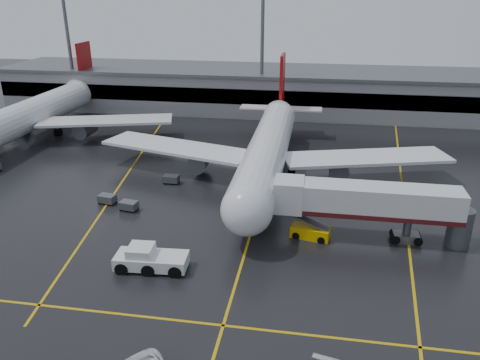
# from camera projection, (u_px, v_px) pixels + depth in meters

# --- Properties ---
(ground) EXTENTS (220.00, 220.00, 0.00)m
(ground) POSITION_uv_depth(u_px,v_px,m) (259.00, 206.00, 56.55)
(ground) COLOR black
(ground) RESTS_ON ground
(apron_line_centre) EXTENTS (0.25, 90.00, 0.02)m
(apron_line_centre) POSITION_uv_depth(u_px,v_px,m) (259.00, 205.00, 56.55)
(apron_line_centre) COLOR gold
(apron_line_centre) RESTS_ON ground
(apron_line_stop) EXTENTS (60.00, 0.25, 0.02)m
(apron_line_stop) POSITION_uv_depth(u_px,v_px,m) (223.00, 326.00, 36.47)
(apron_line_stop) COLOR gold
(apron_line_stop) RESTS_ON ground
(apron_line_left) EXTENTS (9.99, 69.35, 0.02)m
(apron_line_left) POSITION_uv_depth(u_px,v_px,m) (132.00, 167.00, 68.71)
(apron_line_left) COLOR gold
(apron_line_left) RESTS_ON ground
(apron_line_right) EXTENTS (7.57, 69.64, 0.02)m
(apron_line_right) POSITION_uv_depth(u_px,v_px,m) (402.00, 183.00, 62.94)
(apron_line_right) COLOR gold
(apron_line_right) RESTS_ON ground
(terminal) EXTENTS (122.00, 19.00, 8.60)m
(terminal) POSITION_uv_depth(u_px,v_px,m) (288.00, 90.00, 98.66)
(terminal) COLOR gray
(terminal) RESTS_ON ground
(light_mast_left) EXTENTS (3.00, 1.20, 25.45)m
(light_mast_left) POSITION_uv_depth(u_px,v_px,m) (68.00, 39.00, 96.23)
(light_mast_left) COLOR #595B60
(light_mast_left) RESTS_ON ground
(light_mast_mid) EXTENTS (3.00, 1.20, 25.45)m
(light_mast_mid) POSITION_uv_depth(u_px,v_px,m) (262.00, 43.00, 90.16)
(light_mast_mid) COLOR #595B60
(light_mast_mid) RESTS_ON ground
(main_airliner) EXTENTS (48.80, 45.60, 14.10)m
(main_airliner) POSITION_uv_depth(u_px,v_px,m) (269.00, 147.00, 63.81)
(main_airliner) COLOR silver
(main_airliner) RESTS_ON ground
(second_airliner) EXTENTS (48.80, 45.60, 14.10)m
(second_airliner) POSITION_uv_depth(u_px,v_px,m) (34.00, 113.00, 81.14)
(second_airliner) COLOR silver
(second_airliner) RESTS_ON ground
(jet_bridge) EXTENTS (19.90, 3.40, 6.05)m
(jet_bridge) POSITION_uv_depth(u_px,v_px,m) (368.00, 204.00, 47.78)
(jet_bridge) COLOR silver
(jet_bridge) RESTS_ON ground
(pushback_tractor) EXTENTS (6.83, 3.24, 2.39)m
(pushback_tractor) POSITION_uv_depth(u_px,v_px,m) (150.00, 259.00, 43.58)
(pushback_tractor) COLOR silver
(pushback_tractor) RESTS_ON ground
(belt_loader) EXTENTS (4.25, 2.55, 2.53)m
(belt_loader) POSITION_uv_depth(u_px,v_px,m) (310.00, 232.00, 49.12)
(belt_loader) COLOR #DFA805
(belt_loader) RESTS_ON ground
(baggage_cart_a) EXTENTS (2.20, 1.63, 1.12)m
(baggage_cart_a) POSITION_uv_depth(u_px,v_px,m) (129.00, 205.00, 55.17)
(baggage_cart_a) COLOR #595B60
(baggage_cart_a) RESTS_ON ground
(baggage_cart_b) EXTENTS (2.17, 1.58, 1.12)m
(baggage_cart_b) POSITION_uv_depth(u_px,v_px,m) (107.00, 199.00, 56.91)
(baggage_cart_b) COLOR #595B60
(baggage_cart_b) RESTS_ON ground
(baggage_cart_c) EXTENTS (2.02, 1.33, 1.12)m
(baggage_cart_c) POSITION_uv_depth(u_px,v_px,m) (171.00, 179.00, 62.80)
(baggage_cart_c) COLOR #595B60
(baggage_cart_c) RESTS_ON ground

